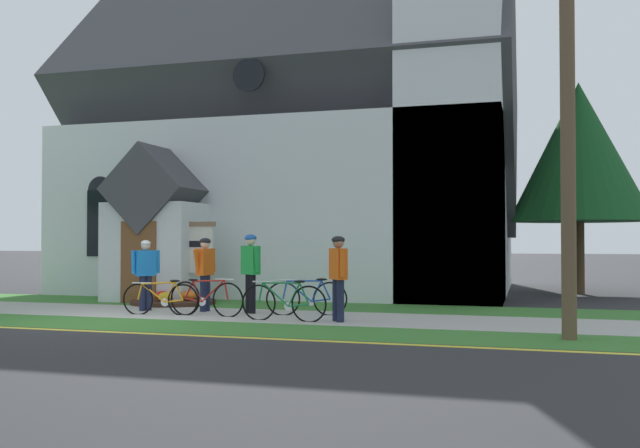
{
  "coord_description": "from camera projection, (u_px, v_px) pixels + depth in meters",
  "views": [
    {
      "loc": [
        8.14,
        -12.08,
        1.62
      ],
      "look_at": [
        3.43,
        3.8,
        2.0
      ],
      "focal_mm": 39.47,
      "sensor_mm": 36.0,
      "label": 1
    }
  ],
  "objects": [
    {
      "name": "utility_pole",
      "position": [
        561.0,
        57.0,
        11.54
      ],
      "size": [
        3.12,
        0.28,
        8.36
      ],
      "color": "brown",
      "rests_on": "ground"
    },
    {
      "name": "bicycle_red",
      "position": [
        284.0,
        302.0,
        14.0
      ],
      "size": [
        1.81,
        0.11,
        0.84
      ],
      "color": "black",
      "rests_on": "ground"
    },
    {
      "name": "yard_deciduous_tree",
      "position": [
        100.0,
        196.0,
        23.34
      ],
      "size": [
        3.47,
        3.47,
        4.34
      ],
      "color": "#4C3823",
      "rests_on": "ground"
    },
    {
      "name": "cyclist_in_white_jersey",
      "position": [
        338.0,
        271.0,
        13.86
      ],
      "size": [
        0.45,
        0.65,
        1.7
      ],
      "color": "#191E38",
      "rests_on": "ground"
    },
    {
      "name": "roadside_conifer",
      "position": [
        579.0,
        152.0,
        21.08
      ],
      "size": [
        4.14,
        4.14,
        6.37
      ],
      "color": "#4C3823",
      "rests_on": "ground"
    },
    {
      "name": "cyclist_in_red_jersey",
      "position": [
        251.0,
        267.0,
        15.44
      ],
      "size": [
        0.53,
        0.55,
        1.74
      ],
      "color": "black",
      "rests_on": "ground"
    },
    {
      "name": "bicycle_black",
      "position": [
        206.0,
        298.0,
        14.94
      ],
      "size": [
        1.79,
        0.23,
        0.82
      ],
      "color": "black",
      "rests_on": "ground"
    },
    {
      "name": "church_sign",
      "position": [
        182.0,
        250.0,
        18.18
      ],
      "size": [
        1.91,
        0.18,
        2.09
      ],
      "color": "#7F6047",
      "rests_on": "ground"
    },
    {
      "name": "grass_verge",
      "position": [
        136.0,
        325.0,
        13.39
      ],
      "size": [
        32.0,
        1.8,
        0.01
      ],
      "primitive_type": "cube",
      "color": "#38722D",
      "rests_on": "ground"
    },
    {
      "name": "bicycle_yellow",
      "position": [
        161.0,
        298.0,
        15.12
      ],
      "size": [
        1.71,
        0.23,
        0.78
      ],
      "color": "black",
      "rests_on": "ground"
    },
    {
      "name": "cyclist_in_orange_jersey",
      "position": [
        205.0,
        269.0,
        15.86
      ],
      "size": [
        0.29,
        0.73,
        1.66
      ],
      "color": "#191E38",
      "rests_on": "ground"
    },
    {
      "name": "flower_bed",
      "position": [
        173.0,
        300.0,
        17.74
      ],
      "size": [
        2.13,
        2.13,
        0.34
      ],
      "color": "#382319",
      "rests_on": "ground"
    },
    {
      "name": "church_building",
      "position": [
        310.0,
        147.0,
        23.08
      ],
      "size": [
        13.68,
        11.29,
        13.21
      ],
      "color": "silver",
      "rests_on": "ground"
    },
    {
      "name": "cyclist_in_green_jersey",
      "position": [
        146.0,
        270.0,
        16.02
      ],
      "size": [
        0.49,
        0.49,
        1.61
      ],
      "color": "#191E38",
      "rests_on": "ground"
    },
    {
      "name": "bicycle_orange",
      "position": [
        307.0,
        298.0,
        15.06
      ],
      "size": [
        1.7,
        0.5,
        0.82
      ],
      "color": "black",
      "rests_on": "ground"
    },
    {
      "name": "church_lawn",
      "position": [
        232.0,
        304.0,
        17.73
      ],
      "size": [
        24.0,
        2.24,
        0.01
      ],
      "primitive_type": "cube",
      "color": "#38722D",
      "rests_on": "ground"
    },
    {
      "name": "sidewalk_slab",
      "position": [
        188.0,
        313.0,
        15.46
      ],
      "size": [
        32.0,
        2.5,
        0.01
      ],
      "primitive_type": "cube",
      "color": "#A8A59E",
      "rests_on": "ground"
    },
    {
      "name": "ground",
      "position": [
        192.0,
        304.0,
        17.69
      ],
      "size": [
        140.0,
        140.0,
        0.0
      ],
      "primitive_type": "plane",
      "color": "#2B2B2D"
    },
    {
      "name": "curb_paint_stripe",
      "position": [
        104.0,
        332.0,
        12.38
      ],
      "size": [
        28.0,
        0.16,
        0.01
      ],
      "primitive_type": "cube",
      "color": "yellow",
      "rests_on": "ground"
    }
  ]
}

